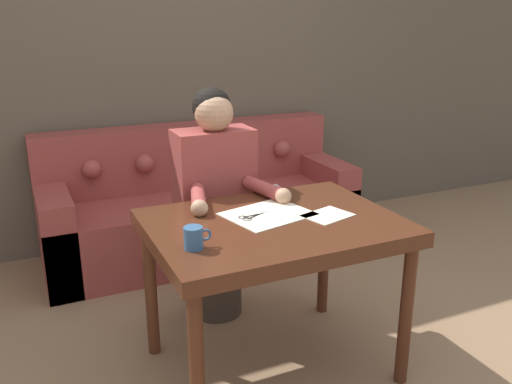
{
  "coord_description": "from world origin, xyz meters",
  "views": [
    {
      "loc": [
        -1.12,
        -1.9,
        1.62
      ],
      "look_at": [
        -0.13,
        0.24,
        0.86
      ],
      "focal_mm": 38.0,
      "sensor_mm": 36.0,
      "label": 1
    }
  ],
  "objects_px": {
    "dining_table": "(274,238)",
    "mug": "(194,238)",
    "couch": "(199,208)",
    "scissors": "(255,216)",
    "person": "(216,205)"
  },
  "relations": [
    {
      "from": "couch",
      "to": "scissors",
      "type": "height_order",
      "value": "couch"
    },
    {
      "from": "dining_table",
      "to": "mug",
      "type": "bearing_deg",
      "value": -160.28
    },
    {
      "from": "dining_table",
      "to": "person",
      "type": "distance_m",
      "value": 0.59
    },
    {
      "from": "dining_table",
      "to": "scissors",
      "type": "xyz_separation_m",
      "value": [
        -0.06,
        0.08,
        0.09
      ]
    },
    {
      "from": "person",
      "to": "mug",
      "type": "xyz_separation_m",
      "value": [
        -0.36,
        -0.73,
        0.15
      ]
    },
    {
      "from": "couch",
      "to": "scissors",
      "type": "relative_size",
      "value": 8.81
    },
    {
      "from": "dining_table",
      "to": "scissors",
      "type": "distance_m",
      "value": 0.13
    },
    {
      "from": "dining_table",
      "to": "mug",
      "type": "relative_size",
      "value": 9.8
    },
    {
      "from": "scissors",
      "to": "mug",
      "type": "height_order",
      "value": "mug"
    },
    {
      "from": "dining_table",
      "to": "person",
      "type": "xyz_separation_m",
      "value": [
        -0.06,
        0.58,
        -0.02
      ]
    },
    {
      "from": "couch",
      "to": "mug",
      "type": "bearing_deg",
      "value": -109.1
    },
    {
      "from": "mug",
      "to": "couch",
      "type": "bearing_deg",
      "value": 70.9
    },
    {
      "from": "couch",
      "to": "scissors",
      "type": "xyz_separation_m",
      "value": [
        -0.2,
        -1.4,
        0.44
      ]
    },
    {
      "from": "scissors",
      "to": "mug",
      "type": "bearing_deg",
      "value": -147.73
    },
    {
      "from": "mug",
      "to": "scissors",
      "type": "bearing_deg",
      "value": 32.27
    }
  ]
}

